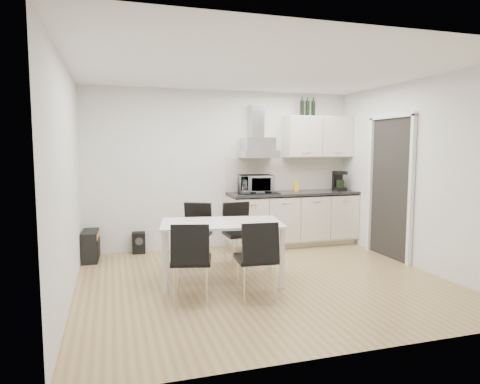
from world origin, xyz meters
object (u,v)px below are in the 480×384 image
object	(u,v)px
chair_far_right	(240,234)
floor_speaker	(139,243)
chair_near_left	(192,261)
guitar_amp	(90,246)
kitchenette	(294,197)
chair_far_left	(194,235)
chair_near_right	(256,259)
dining_table	(221,228)

from	to	relation	value
chair_far_right	floor_speaker	xyz separation A→B (m)	(-1.34, 1.11, -0.27)
chair_near_left	guitar_amp	size ratio (longest dim) A/B	1.61
kitchenette	chair_far_left	bearing A→B (deg)	-156.80
kitchenette	chair_near_right	bearing A→B (deg)	-122.79
kitchenette	dining_table	world-z (taller)	kitchenette
dining_table	chair_far_left	world-z (taller)	chair_far_left
dining_table	chair_far_right	world-z (taller)	chair_far_right
dining_table	floor_speaker	world-z (taller)	dining_table
kitchenette	chair_far_left	xyz separation A→B (m)	(-1.88, -0.81, -0.39)
floor_speaker	dining_table	bearing A→B (deg)	-57.03
chair_far_right	chair_near_right	distance (m)	1.37
dining_table	chair_near_right	world-z (taller)	chair_near_right
chair_near_left	chair_near_right	world-z (taller)	same
kitchenette	chair_far_left	world-z (taller)	kitchenette
dining_table	chair_near_right	xyz separation A→B (m)	(0.21, -0.71, -0.23)
kitchenette	floor_speaker	size ratio (longest dim) A/B	7.53
kitchenette	guitar_amp	size ratio (longest dim) A/B	4.62
chair_far_left	floor_speaker	size ratio (longest dim) A/B	2.63
kitchenette	chair_near_left	xyz separation A→B (m)	(-2.17, -2.16, -0.39)
kitchenette	chair_far_right	distance (m)	1.61
chair_far_right	floor_speaker	bearing A→B (deg)	-42.05
chair_far_left	chair_near_left	xyz separation A→B (m)	(-0.29, -1.35, 0.00)
chair_near_left	floor_speaker	bearing A→B (deg)	114.74
floor_speaker	chair_near_left	bearing A→B (deg)	-74.15
chair_near_left	guitar_amp	xyz separation A→B (m)	(-1.13, 2.07, -0.22)
kitchenette	floor_speaker	distance (m)	2.68
dining_table	chair_near_right	distance (m)	0.77
chair_far_right	chair_near_right	world-z (taller)	same
chair_far_right	guitar_amp	bearing A→B (deg)	-25.19
kitchenette	dining_table	bearing A→B (deg)	-136.76
kitchenette	chair_far_right	world-z (taller)	kitchenette
dining_table	guitar_amp	distance (m)	2.25
chair_far_left	kitchenette	bearing A→B (deg)	-128.99
chair_near_right	floor_speaker	size ratio (longest dim) A/B	2.63
kitchenette	chair_near_right	size ratio (longest dim) A/B	2.86
dining_table	chair_near_left	world-z (taller)	chair_near_left
chair_far_right	floor_speaker	world-z (taller)	chair_far_right
chair_far_left	guitar_amp	distance (m)	1.61
dining_table	chair_far_left	bearing A→B (deg)	113.68
chair_far_left	chair_near_left	world-z (taller)	same
chair_far_right	guitar_amp	distance (m)	2.24
chair_far_left	chair_far_right	world-z (taller)	same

